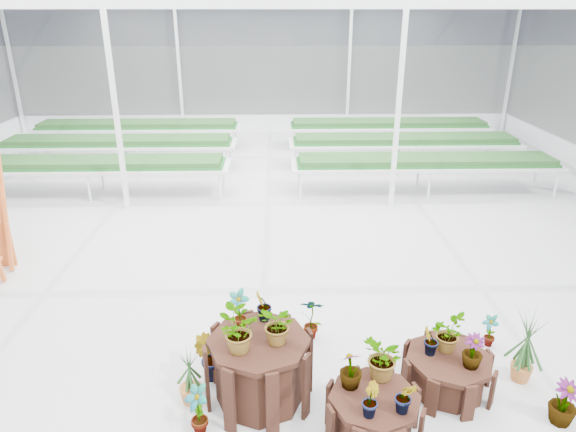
{
  "coord_description": "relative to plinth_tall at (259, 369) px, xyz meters",
  "views": [
    {
      "loc": [
        0.37,
        -6.95,
        4.2
      ],
      "look_at": [
        0.55,
        0.23,
        1.3
      ],
      "focal_mm": 32.0,
      "sensor_mm": 36.0,
      "label": 1
    }
  ],
  "objects": [
    {
      "name": "greenhouse_shell",
      "position": [
        -0.17,
        2.2,
        1.84
      ],
      "size": [
        18.0,
        24.0,
        4.5
      ],
      "primitive_type": null,
      "color": "white",
      "rests_on": "ground"
    },
    {
      "name": "ground_plane",
      "position": [
        -0.17,
        2.2,
        -0.41
      ],
      "size": [
        24.0,
        24.0,
        0.0
      ],
      "primitive_type": "plane",
      "color": "gray",
      "rests_on": "ground"
    },
    {
      "name": "steel_frame",
      "position": [
        -0.17,
        2.2,
        1.84
      ],
      "size": [
        18.0,
        24.0,
        4.5
      ],
      "primitive_type": null,
      "color": "silver",
      "rests_on": "ground"
    },
    {
      "name": "nursery_benches",
      "position": [
        -0.17,
        9.4,
        0.01
      ],
      "size": [
        16.0,
        7.0,
        0.84
      ],
      "primitive_type": null,
      "color": "silver",
      "rests_on": "ground"
    },
    {
      "name": "plinth_tall",
      "position": [
        0.0,
        0.0,
        0.0
      ],
      "size": [
        1.45,
        1.45,
        0.81
      ],
      "primitive_type": "cylinder",
      "rotation": [
        0.0,
        0.0,
        0.25
      ],
      "color": "black",
      "rests_on": "ground"
    },
    {
      "name": "nursery_plants",
      "position": [
        0.85,
        -0.23,
        0.11
      ],
      "size": [
        4.46,
        3.32,
        1.31
      ],
      "color": "#22471F",
      "rests_on": "ground"
    },
    {
      "name": "plinth_mid",
      "position": [
        1.2,
        -0.6,
        -0.15
      ],
      "size": [
        1.24,
        1.24,
        0.52
      ],
      "primitive_type": "cylinder",
      "rotation": [
        0.0,
        0.0,
        0.31
      ],
      "color": "black",
      "rests_on": "ground"
    },
    {
      "name": "plinth_low",
      "position": [
        2.2,
        0.1,
        -0.17
      ],
      "size": [
        1.18,
        1.18,
        0.46
      ],
      "primitive_type": "cylinder",
      "rotation": [
        0.0,
        0.0,
        0.15
      ],
      "color": "black",
      "rests_on": "ground"
    }
  ]
}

